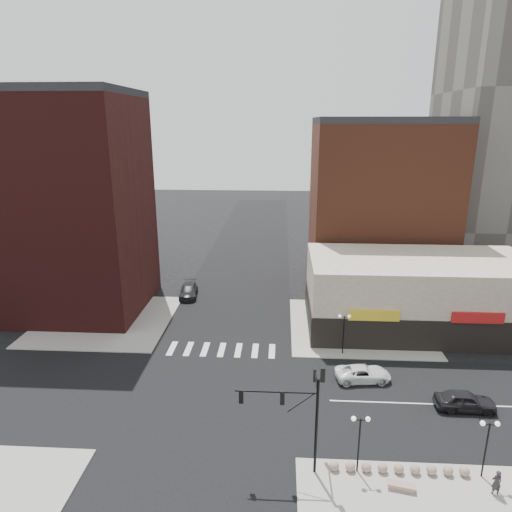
{
  "coord_description": "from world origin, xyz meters",
  "views": [
    {
      "loc": [
        5.79,
        -33.14,
        22.23
      ],
      "look_at": [
        3.58,
        4.83,
        11.0
      ],
      "focal_mm": 32.0,
      "sensor_mm": 36.0,
      "label": 1
    }
  ],
  "objects_px": {
    "street_lamp_se_b": "(488,435)",
    "street_lamp_ne": "(344,324)",
    "dark_sedan_east": "(465,401)",
    "dark_sedan_north": "(189,291)",
    "white_suv": "(363,373)",
    "pedestrian": "(496,482)",
    "stone_bench": "(401,487)",
    "traffic_signal": "(302,404)",
    "street_lamp_se_a": "(360,430)"
  },
  "relations": [
    {
      "from": "street_lamp_se_b",
      "to": "street_lamp_ne",
      "type": "distance_m",
      "value": 17.46
    },
    {
      "from": "dark_sedan_east",
      "to": "street_lamp_ne",
      "type": "bearing_deg",
      "value": 46.8
    },
    {
      "from": "dark_sedan_north",
      "to": "street_lamp_ne",
      "type": "bearing_deg",
      "value": -44.83
    },
    {
      "from": "street_lamp_se_b",
      "to": "dark_sedan_east",
      "type": "relative_size",
      "value": 0.88
    },
    {
      "from": "dark_sedan_east",
      "to": "white_suv",
      "type": "bearing_deg",
      "value": 63.86
    },
    {
      "from": "street_lamp_se_b",
      "to": "pedestrian",
      "type": "height_order",
      "value": "street_lamp_se_b"
    },
    {
      "from": "street_lamp_se_b",
      "to": "dark_sedan_north",
      "type": "relative_size",
      "value": 0.77
    },
    {
      "from": "white_suv",
      "to": "pedestrian",
      "type": "xyz_separation_m",
      "value": [
        5.98,
        -12.77,
        0.29
      ]
    },
    {
      "from": "dark_sedan_north",
      "to": "pedestrian",
      "type": "distance_m",
      "value": 41.1
    },
    {
      "from": "street_lamp_se_b",
      "to": "pedestrian",
      "type": "relative_size",
      "value": 2.44
    },
    {
      "from": "street_lamp_ne",
      "to": "pedestrian",
      "type": "bearing_deg",
      "value": -67.53
    },
    {
      "from": "dark_sedan_north",
      "to": "stone_bench",
      "type": "relative_size",
      "value": 3.06
    },
    {
      "from": "traffic_signal",
      "to": "street_lamp_ne",
      "type": "xyz_separation_m",
      "value": [
        4.76,
        15.83,
        -1.67
      ]
    },
    {
      "from": "street_lamp_ne",
      "to": "dark_sedan_north",
      "type": "bearing_deg",
      "value": 141.38
    },
    {
      "from": "street_lamp_se_a",
      "to": "pedestrian",
      "type": "height_order",
      "value": "street_lamp_se_a"
    },
    {
      "from": "traffic_signal",
      "to": "dark_sedan_north",
      "type": "bearing_deg",
      "value": 114.06
    },
    {
      "from": "street_lamp_ne",
      "to": "traffic_signal",
      "type": "bearing_deg",
      "value": -106.75
    },
    {
      "from": "street_lamp_ne",
      "to": "street_lamp_se_b",
      "type": "bearing_deg",
      "value": -66.37
    },
    {
      "from": "street_lamp_se_b",
      "to": "white_suv",
      "type": "relative_size",
      "value": 0.85
    },
    {
      "from": "street_lamp_se_b",
      "to": "white_suv",
      "type": "height_order",
      "value": "street_lamp_se_b"
    },
    {
      "from": "stone_bench",
      "to": "white_suv",
      "type": "bearing_deg",
      "value": 103.24
    },
    {
      "from": "stone_bench",
      "to": "street_lamp_se_a",
      "type": "bearing_deg",
      "value": 162.26
    },
    {
      "from": "dark_sedan_east",
      "to": "pedestrian",
      "type": "bearing_deg",
      "value": 172.27
    },
    {
      "from": "dark_sedan_east",
      "to": "stone_bench",
      "type": "distance_m",
      "value": 11.4
    },
    {
      "from": "street_lamp_se_a",
      "to": "white_suv",
      "type": "bearing_deg",
      "value": 78.86
    },
    {
      "from": "street_lamp_se_a",
      "to": "street_lamp_ne",
      "type": "bearing_deg",
      "value": 86.42
    },
    {
      "from": "street_lamp_se_a",
      "to": "street_lamp_se_b",
      "type": "xyz_separation_m",
      "value": [
        8.0,
        0.0,
        0.0
      ]
    },
    {
      "from": "pedestrian",
      "to": "dark_sedan_east",
      "type": "bearing_deg",
      "value": -103.42
    },
    {
      "from": "dark_sedan_east",
      "to": "dark_sedan_north",
      "type": "distance_m",
      "value": 35.67
    },
    {
      "from": "dark_sedan_east",
      "to": "pedestrian",
      "type": "height_order",
      "value": "pedestrian"
    },
    {
      "from": "traffic_signal",
      "to": "stone_bench",
      "type": "xyz_separation_m",
      "value": [
        6.28,
        -1.61,
        -4.63
      ]
    },
    {
      "from": "white_suv",
      "to": "stone_bench",
      "type": "distance_m",
      "value": 12.77
    },
    {
      "from": "street_lamp_se_b",
      "to": "dark_sedan_east",
      "type": "bearing_deg",
      "value": 77.45
    },
    {
      "from": "white_suv",
      "to": "dark_sedan_east",
      "type": "height_order",
      "value": "dark_sedan_east"
    },
    {
      "from": "street_lamp_ne",
      "to": "white_suv",
      "type": "bearing_deg",
      "value": -75.25
    },
    {
      "from": "traffic_signal",
      "to": "street_lamp_se_b",
      "type": "relative_size",
      "value": 1.87
    },
    {
      "from": "white_suv",
      "to": "pedestrian",
      "type": "relative_size",
      "value": 2.87
    },
    {
      "from": "traffic_signal",
      "to": "pedestrian",
      "type": "xyz_separation_m",
      "value": [
        11.98,
        -1.61,
        -3.99
      ]
    },
    {
      "from": "traffic_signal",
      "to": "pedestrian",
      "type": "distance_m",
      "value": 12.73
    },
    {
      "from": "traffic_signal",
      "to": "stone_bench",
      "type": "distance_m",
      "value": 7.97
    },
    {
      "from": "street_lamp_se_a",
      "to": "dark_sedan_north",
      "type": "xyz_separation_m",
      "value": [
        -17.4,
        30.7,
        -2.51
      ]
    },
    {
      "from": "street_lamp_se_b",
      "to": "stone_bench",
      "type": "bearing_deg",
      "value": -165.32
    },
    {
      "from": "street_lamp_se_a",
      "to": "pedestrian",
      "type": "distance_m",
      "value": 8.66
    },
    {
      "from": "street_lamp_se_a",
      "to": "pedestrian",
      "type": "bearing_deg",
      "value": -9.98
    },
    {
      "from": "street_lamp_se_a",
      "to": "street_lamp_se_b",
      "type": "height_order",
      "value": "same"
    },
    {
      "from": "traffic_signal",
      "to": "street_lamp_se_b",
      "type": "height_order",
      "value": "traffic_signal"
    },
    {
      "from": "traffic_signal",
      "to": "dark_sedan_east",
      "type": "height_order",
      "value": "traffic_signal"
    },
    {
      "from": "street_lamp_se_a",
      "to": "street_lamp_ne",
      "type": "xyz_separation_m",
      "value": [
        1.0,
        16.0,
        0.0
      ]
    },
    {
      "from": "street_lamp_se_a",
      "to": "stone_bench",
      "type": "relative_size",
      "value": 2.35
    },
    {
      "from": "white_suv",
      "to": "pedestrian",
      "type": "height_order",
      "value": "pedestrian"
    }
  ]
}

